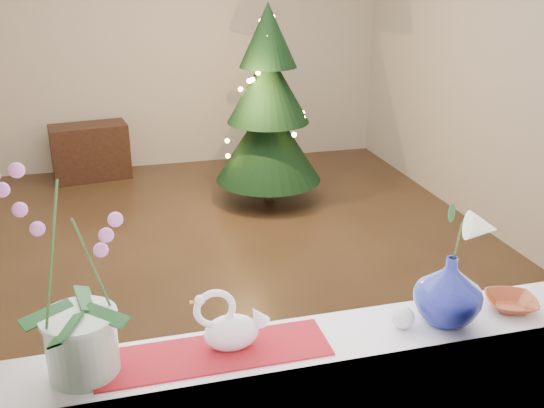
% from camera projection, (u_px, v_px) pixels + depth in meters
% --- Properties ---
extents(ground, '(5.00, 5.00, 0.00)m').
position_uv_depth(ground, '(214.00, 264.00, 4.38)').
color(ground, '#362516').
rests_on(ground, ground).
extents(wall_back, '(4.50, 0.10, 2.70)m').
position_uv_depth(wall_back, '(167.00, 36.00, 6.13)').
color(wall_back, beige).
rests_on(wall_back, ground).
extents(wall_front, '(4.50, 0.10, 2.70)m').
position_uv_depth(wall_front, '(356.00, 227.00, 1.64)').
color(wall_front, beige).
rests_on(wall_front, ground).
extents(wall_right, '(0.10, 5.00, 2.70)m').
position_uv_depth(wall_right, '(512.00, 63.00, 4.43)').
color(wall_right, beige).
rests_on(wall_right, ground).
extents(windowsill, '(2.20, 0.26, 0.04)m').
position_uv_depth(windowsill, '(333.00, 341.00, 1.92)').
color(windowsill, white).
rests_on(windowsill, window_apron).
extents(window_frame, '(2.22, 0.06, 1.60)m').
position_uv_depth(window_frame, '(358.00, 96.00, 1.54)').
color(window_frame, white).
rests_on(window_frame, windowsill).
extents(runner, '(0.70, 0.20, 0.01)m').
position_uv_depth(runner, '(214.00, 353.00, 1.82)').
color(runner, maroon).
rests_on(runner, windowsill).
extents(orchid_pot, '(0.27, 0.27, 0.63)m').
position_uv_depth(orchid_pot, '(72.00, 275.00, 1.62)').
color(orchid_pot, silver).
rests_on(orchid_pot, windowsill).
extents(swan, '(0.25, 0.16, 0.20)m').
position_uv_depth(swan, '(231.00, 320.00, 1.82)').
color(swan, white).
rests_on(swan, windowsill).
extents(blue_vase, '(0.32, 0.32, 0.26)m').
position_uv_depth(blue_vase, '(449.00, 285.00, 1.95)').
color(blue_vase, navy).
rests_on(blue_vase, windowsill).
extents(lily, '(0.15, 0.08, 0.20)m').
position_uv_depth(lily, '(457.00, 219.00, 1.86)').
color(lily, white).
rests_on(lily, blue_vase).
extents(paperweight, '(0.09, 0.09, 0.07)m').
position_uv_depth(paperweight, '(403.00, 317.00, 1.94)').
color(paperweight, silver).
rests_on(paperweight, windowsill).
extents(amber_dish, '(0.18, 0.18, 0.04)m').
position_uv_depth(amber_dish, '(511.00, 304.00, 2.06)').
color(amber_dish, maroon).
rests_on(amber_dish, windowsill).
extents(xmas_tree, '(0.96, 0.96, 1.74)m').
position_uv_depth(xmas_tree, '(268.00, 106.00, 5.28)').
color(xmas_tree, black).
rests_on(xmas_tree, ground).
extents(side_table, '(0.78, 0.47, 0.55)m').
position_uv_depth(side_table, '(90.00, 152.00, 6.07)').
color(side_table, black).
rests_on(side_table, ground).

